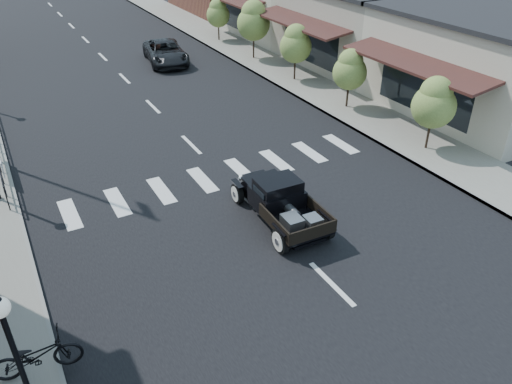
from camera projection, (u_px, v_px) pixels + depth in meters
ground at (276, 229)px, 15.91m from camera, size 120.00×120.00×0.00m
road at (135, 89)px, 27.16m from camera, size 14.00×80.00×0.02m
road_markings at (167, 121)px, 23.41m from camera, size 12.00×60.00×0.06m
sidewalk_right at (270, 65)px, 30.63m from camera, size 3.00×80.00×0.15m
storefront_near at (502, 61)px, 23.94m from camera, size 10.00×9.00×4.50m
storefront_mid at (378, 24)px, 30.69m from camera, size 10.00×9.00×4.50m
storefront_far at (298, 0)px, 37.44m from camera, size 10.00×9.00×4.50m
banner at (2, 164)px, 18.70m from camera, size 0.04×2.20×0.60m
lamp_post_a at (22, 373)px, 8.74m from camera, size 0.36×0.36×3.69m
small_tree_a at (432, 115)px, 19.87m from camera, size 1.74×1.74×2.90m
small_tree_b at (349, 79)px, 23.90m from camera, size 1.63×1.63×2.72m
small_tree_c at (295, 53)px, 27.43m from camera, size 1.75×1.75×2.92m
small_tree_d at (254, 31)px, 30.92m from camera, size 2.03×2.03×3.39m
small_tree_e at (218, 20)px, 34.98m from camera, size 1.62×1.62×2.70m
hotrod_pickup at (280, 202)px, 15.94m from camera, size 2.10×4.26×1.45m
second_car at (166, 53)px, 30.94m from camera, size 2.92×5.08×1.33m
motorcycle at (37, 355)px, 10.75m from camera, size 1.97×0.95×0.99m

